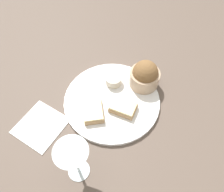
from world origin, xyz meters
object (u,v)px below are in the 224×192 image
at_px(cheese_toast_near, 93,111).
at_px(napkin, 41,126).
at_px(cheese_toast_far, 123,108).
at_px(salad_bowl, 145,75).
at_px(wine_glass, 74,158).
at_px(sauce_ramekin, 113,80).

xyz_separation_m(cheese_toast_near, napkin, (0.05, 0.17, -0.02)).
distance_m(cheese_toast_far, napkin, 0.28).
bearing_deg(salad_bowl, wine_glass, 113.88).
height_order(salad_bowl, napkin, salad_bowl).
bearing_deg(wine_glass, salad_bowl, -66.12).
bearing_deg(napkin, sauce_ramekin, -86.64).
distance_m(sauce_ramekin, wine_glass, 0.34).
xyz_separation_m(salad_bowl, sauce_ramekin, (0.06, 0.09, -0.03)).
bearing_deg(salad_bowl, cheese_toast_near, 93.21).
distance_m(salad_bowl, sauce_ramekin, 0.11).
bearing_deg(wine_glass, cheese_toast_far, -65.74).
bearing_deg(napkin, salad_bowl, -96.39).
height_order(cheese_toast_far, napkin, cheese_toast_far).
xyz_separation_m(cheese_toast_near, cheese_toast_far, (-0.04, -0.09, -0.00)).
xyz_separation_m(wine_glass, napkin, (0.19, 0.04, -0.11)).
bearing_deg(sauce_ramekin, salad_bowl, -123.24).
xyz_separation_m(sauce_ramekin, wine_glass, (-0.21, 0.25, 0.08)).
relative_size(salad_bowl, wine_glass, 0.66).
xyz_separation_m(salad_bowl, cheese_toast_near, (-0.01, 0.22, -0.03)).
bearing_deg(cheese_toast_far, napkin, 69.49).
bearing_deg(napkin, cheese_toast_near, -108.19).
bearing_deg(napkin, cheese_toast_far, -110.51).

